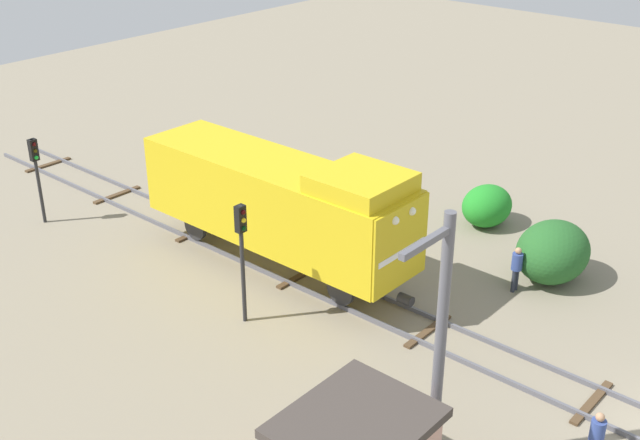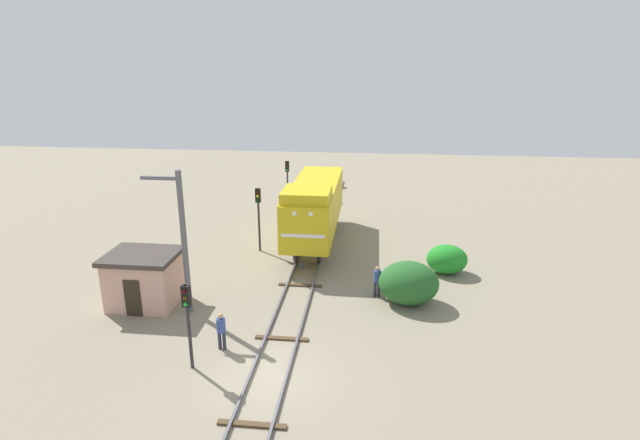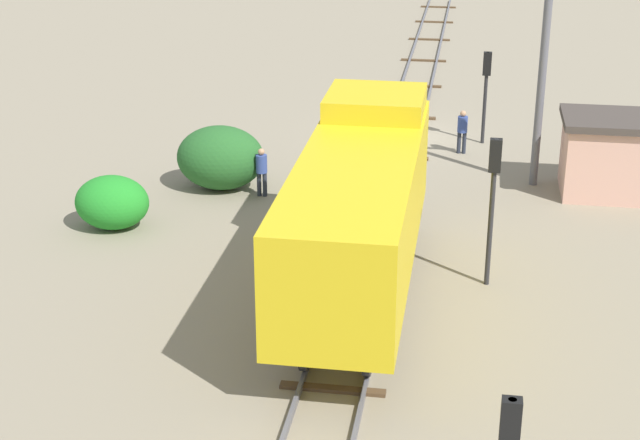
% 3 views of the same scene
% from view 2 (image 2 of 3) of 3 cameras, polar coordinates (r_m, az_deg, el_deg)
% --- Properties ---
extents(ground_plane, '(99.94, 99.94, 0.00)m').
position_cam_2_polar(ground_plane, '(20.66, -5.87, -17.38)').
color(ground_plane, gray).
extents(railway_track, '(2.40, 66.63, 0.16)m').
position_cam_2_polar(railway_track, '(20.62, -5.88, -17.22)').
color(railway_track, '#595960').
rests_on(railway_track, ground).
extents(locomotive, '(2.90, 11.60, 4.60)m').
position_cam_2_polar(locomotive, '(32.86, -0.63, 1.73)').
color(locomotive, gold).
rests_on(locomotive, railway_track).
extents(traffic_signal_near, '(0.32, 0.34, 3.66)m').
position_cam_2_polar(traffic_signal_near, '(20.39, -14.92, -10.03)').
color(traffic_signal_near, '#262628').
rests_on(traffic_signal_near, ground).
extents(traffic_signal_mid, '(0.32, 0.34, 4.19)m').
position_cam_2_polar(traffic_signal_mid, '(31.91, -7.06, 1.37)').
color(traffic_signal_mid, '#262628').
rests_on(traffic_signal_mid, ground).
extents(traffic_signal_far, '(0.32, 0.34, 3.65)m').
position_cam_2_polar(traffic_signal_far, '(43.15, -3.76, 5.31)').
color(traffic_signal_far, '#262628').
rests_on(traffic_signal_far, ground).
extents(worker_near_track, '(0.38, 0.38, 1.70)m').
position_cam_2_polar(worker_near_track, '(22.10, -11.23, -12.05)').
color(worker_near_track, '#262B38').
rests_on(worker_near_track, ground).
extents(worker_by_signal, '(0.38, 0.38, 1.70)m').
position_cam_2_polar(worker_by_signal, '(26.34, 6.57, -6.71)').
color(worker_by_signal, '#262B38').
rests_on(worker_by_signal, ground).
extents(catenary_mast, '(1.94, 0.28, 7.13)m').
position_cam_2_polar(catenary_mast, '(24.49, -15.44, -2.10)').
color(catenary_mast, '#595960').
rests_on(catenary_mast, ground).
extents(relay_hut, '(3.50, 2.90, 2.74)m').
position_cam_2_polar(relay_hut, '(26.77, -19.48, -6.33)').
color(relay_hut, '#D19E8C').
rests_on(relay_hut, ground).
extents(bush_near, '(2.34, 1.91, 1.70)m').
position_cam_2_polar(bush_near, '(29.94, 14.31, -4.37)').
color(bush_near, '#218626').
rests_on(bush_near, ground).
extents(bush_mid, '(3.05, 2.49, 2.22)m').
position_cam_2_polar(bush_mid, '(25.85, 10.10, -7.10)').
color(bush_mid, '#245C26').
rests_on(bush_mid, ground).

